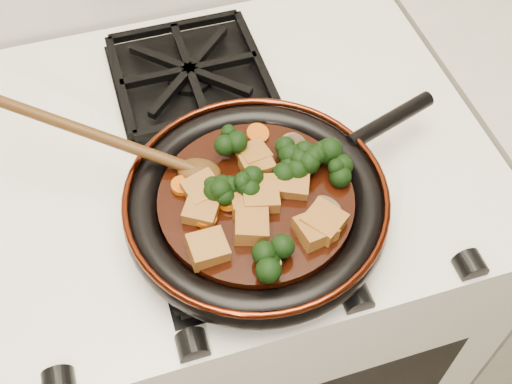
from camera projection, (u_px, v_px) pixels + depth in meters
name	position (u px, v px, depth m)	size (l,w,h in m)	color
stove	(226.00, 295.00, 1.27)	(0.76, 0.60, 0.90)	white
burner_grate_front	(242.00, 221.00, 0.81)	(0.23, 0.23, 0.03)	black
burner_grate_back	(190.00, 74.00, 0.97)	(0.23, 0.23, 0.03)	black
skillet	(257.00, 204.00, 0.79)	(0.44, 0.33, 0.05)	black
braising_sauce	(256.00, 202.00, 0.79)	(0.24, 0.24, 0.02)	black
tofu_cube_0	(208.00, 249.00, 0.73)	(0.04, 0.04, 0.02)	#915B21
tofu_cube_1	(201.00, 211.00, 0.76)	(0.04, 0.04, 0.02)	#915B21
tofu_cube_2	(260.00, 195.00, 0.77)	(0.04, 0.05, 0.02)	#915B21
tofu_cube_3	(254.00, 156.00, 0.81)	(0.04, 0.04, 0.02)	#915B21
tofu_cube_4	(257.00, 166.00, 0.80)	(0.04, 0.03, 0.02)	#915B21
tofu_cube_5	(246.00, 202.00, 0.77)	(0.04, 0.04, 0.02)	#915B21
tofu_cube_6	(324.00, 223.00, 0.75)	(0.04, 0.04, 0.02)	#915B21
tofu_cube_7	(251.00, 226.00, 0.75)	(0.04, 0.04, 0.02)	#915B21
tofu_cube_8	(293.00, 185.00, 0.78)	(0.04, 0.04, 0.02)	#915B21
tofu_cube_9	(203.00, 191.00, 0.78)	(0.04, 0.04, 0.02)	#915B21
tofu_cube_10	(315.00, 230.00, 0.74)	(0.04, 0.04, 0.02)	#915B21
broccoli_floret_0	(293.00, 171.00, 0.79)	(0.06, 0.06, 0.05)	black
broccoli_floret_1	(245.00, 189.00, 0.77)	(0.06, 0.06, 0.06)	black
broccoli_floret_2	(320.00, 154.00, 0.81)	(0.06, 0.06, 0.05)	black
broccoli_floret_3	(335.00, 174.00, 0.79)	(0.06, 0.06, 0.05)	black
broccoli_floret_4	(223.00, 193.00, 0.77)	(0.06, 0.06, 0.05)	black
broccoli_floret_5	(275.00, 262.00, 0.72)	(0.06, 0.06, 0.05)	black
broccoli_floret_6	(232.00, 142.00, 0.82)	(0.06, 0.06, 0.06)	black
broccoli_floret_7	(303.00, 161.00, 0.80)	(0.06, 0.06, 0.06)	black
broccoli_floret_8	(298.00, 157.00, 0.81)	(0.06, 0.06, 0.05)	black
carrot_coin_0	(182.00, 186.00, 0.78)	(0.03, 0.03, 0.01)	#C44E05
carrot_coin_1	(258.00, 134.00, 0.83)	(0.03, 0.03, 0.01)	#C44E05
carrot_coin_2	(229.00, 202.00, 0.77)	(0.03, 0.03, 0.01)	#C44E05
carrot_coin_3	(256.00, 229.00, 0.75)	(0.03, 0.03, 0.01)	#C44E05
carrot_coin_4	(205.00, 218.00, 0.76)	(0.03, 0.03, 0.01)	#C44E05
mushroom_slice_0	(292.00, 147.00, 0.82)	(0.04, 0.04, 0.01)	brown
mushroom_slice_1	(295.00, 149.00, 0.82)	(0.04, 0.04, 0.01)	brown
mushroom_slice_2	(327.00, 207.00, 0.76)	(0.03, 0.03, 0.01)	brown
wooden_spoon	(134.00, 148.00, 0.79)	(0.16, 0.11, 0.28)	#46290F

